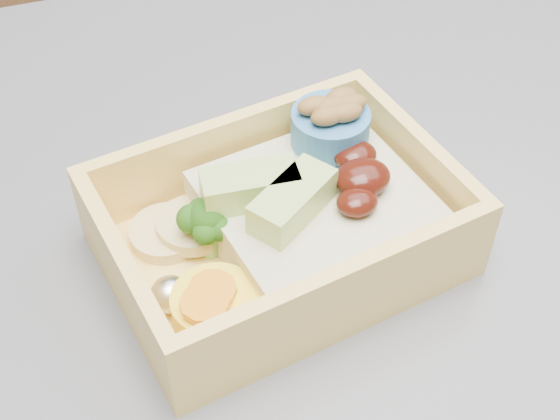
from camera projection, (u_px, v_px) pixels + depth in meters
name	position (u px, v px, depth m)	size (l,w,h in m)	color
bento_box	(288.00, 219.00, 0.39)	(0.19, 0.15, 0.06)	#FFD269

